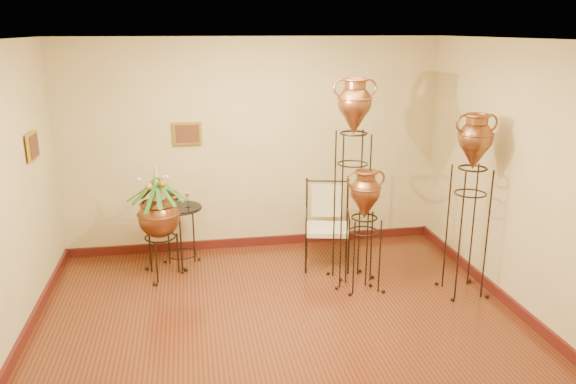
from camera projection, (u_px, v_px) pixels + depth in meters
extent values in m
plane|color=#582915|center=(286.00, 339.00, 5.43)|extent=(5.00, 5.00, 0.00)
cube|color=#481410|center=(255.00, 241.00, 7.76)|extent=(5.00, 0.04, 0.12)
cube|color=#481410|center=(12.00, 359.00, 5.00)|extent=(0.04, 5.00, 0.12)
cube|color=#481410|center=(521.00, 312.00, 5.83)|extent=(0.04, 5.00, 0.12)
cube|color=gold|center=(187.00, 134.00, 7.16)|extent=(0.36, 0.03, 0.29)
cube|color=gold|center=(33.00, 146.00, 5.91)|extent=(0.03, 0.36, 0.29)
cube|color=beige|center=(327.00, 229.00, 6.98)|extent=(0.61, 0.58, 0.06)
cube|color=beige|center=(328.00, 206.00, 6.90)|extent=(0.39, 0.12, 0.42)
cylinder|color=black|center=(179.00, 207.00, 6.90)|extent=(0.54, 0.54, 0.02)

